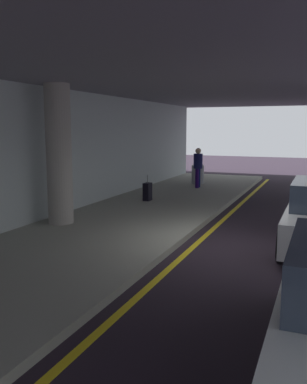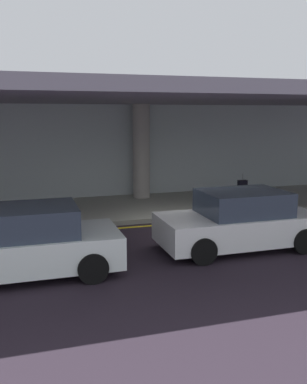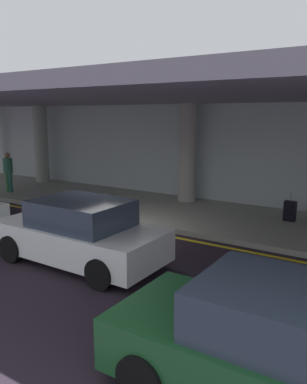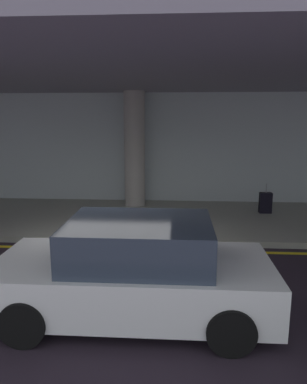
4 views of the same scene
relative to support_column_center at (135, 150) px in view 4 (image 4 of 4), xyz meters
The scene contains 8 objects.
ground_plane 4.92m from the support_column_center, 90.00° to the right, with size 60.00×60.00×0.00m, color black.
sidewalk 2.37m from the support_column_center, 90.00° to the right, with size 26.00×4.20×0.15m, color gray.
lane_stripe_yellow 4.29m from the support_column_center, 90.00° to the right, with size 26.00×0.14×0.01m, color yellow.
support_column_center is the anchor object (origin of this frame).
ceiling_overhang 2.75m from the support_column_center, 90.00° to the right, with size 28.00×13.20×0.30m, color slate.
terminal_back_wall 0.84m from the support_column_center, 90.00° to the left, with size 26.00×0.30×3.80m, color #A9B3B4.
car_white_no2 6.78m from the support_column_center, 83.44° to the right, with size 4.10×1.92×1.50m.
suitcase_upright_primary 4.39m from the support_column_center, 11.06° to the right, with size 0.36×0.22×0.90m.
Camera 4 is at (1.38, -7.19, 2.97)m, focal length 34.14 mm.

